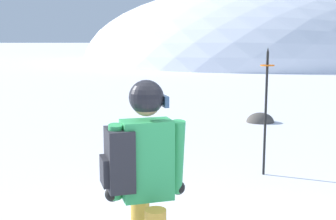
{
  "coord_description": "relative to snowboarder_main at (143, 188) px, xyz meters",
  "views": [
    {
      "loc": [
        -0.45,
        -2.52,
        2.01
      ],
      "look_at": [
        -0.19,
        3.59,
        1.0
      ],
      "focal_mm": 47.37,
      "sensor_mm": 36.0,
      "label": 1
    }
  ],
  "objects": [
    {
      "name": "rock_dark",
      "position": [
        2.7,
        7.17,
        -0.92
      ],
      "size": [
        0.66,
        0.56,
        0.46
      ],
      "color": "#4C4742",
      "rests_on": "ground"
    },
    {
      "name": "ridge_peak_main",
      "position": [
        8.96,
        33.44,
        -0.92
      ],
      "size": [
        28.18,
        25.36,
        12.08
      ],
      "color": "white",
      "rests_on": "ground"
    },
    {
      "name": "snowboarder_main",
      "position": [
        0.0,
        0.0,
        0.0
      ],
      "size": [
        0.67,
        1.79,
        1.71
      ],
      "color": "orange",
      "rests_on": "ground"
    },
    {
      "name": "piste_marker_near",
      "position": [
        1.73,
        3.14,
        0.15
      ],
      "size": [
        0.2,
        0.2,
        1.87
      ],
      "color": "black",
      "rests_on": "ground"
    }
  ]
}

